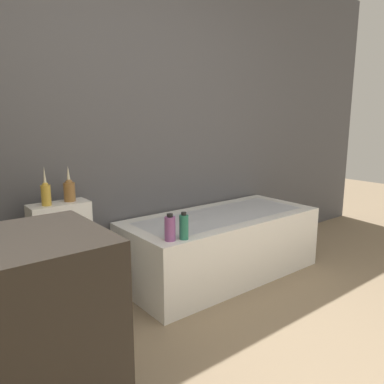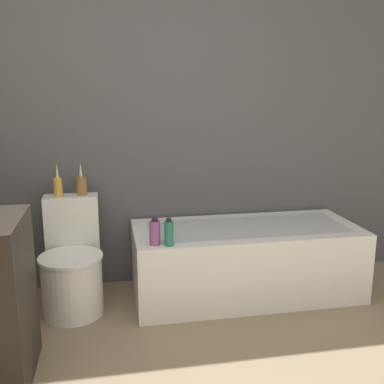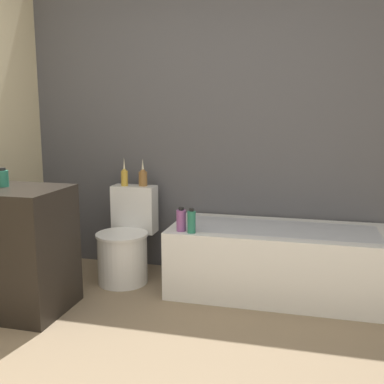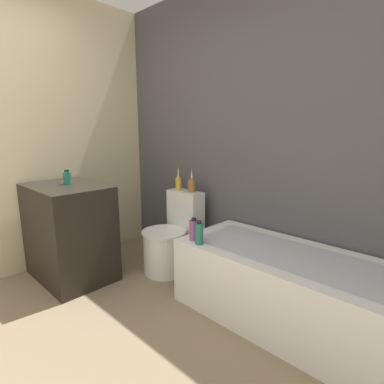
% 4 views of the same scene
% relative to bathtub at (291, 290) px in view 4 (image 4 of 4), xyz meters
% --- Properties ---
extents(wall_back_tiled, '(6.40, 0.06, 2.60)m').
position_rel_bathtub_xyz_m(wall_back_tiled, '(-0.70, 0.40, 1.04)').
color(wall_back_tiled, '#4C4C51').
rests_on(wall_back_tiled, ground_plane).
extents(wall_left_painted, '(0.06, 6.40, 2.60)m').
position_rel_bathtub_xyz_m(wall_left_painted, '(-2.23, -0.88, 1.04)').
color(wall_left_painted, beige).
rests_on(wall_left_painted, ground_plane).
extents(bathtub, '(1.61, 0.70, 0.51)m').
position_rel_bathtub_xyz_m(bathtub, '(0.00, 0.00, 0.00)').
color(bathtub, white).
rests_on(bathtub, ground).
extents(toilet, '(0.42, 0.57, 0.75)m').
position_rel_bathtub_xyz_m(toilet, '(-1.22, -0.01, 0.04)').
color(toilet, white).
rests_on(toilet, ground).
extents(vanity_counter, '(0.80, 0.55, 0.86)m').
position_rel_bathtub_xyz_m(vanity_counter, '(-1.78, -0.73, 0.17)').
color(vanity_counter, black).
rests_on(vanity_counter, ground).
extents(soap_bottle_glass, '(0.07, 0.07, 0.13)m').
position_rel_bathtub_xyz_m(soap_bottle_glass, '(-1.81, -0.70, 0.66)').
color(soap_bottle_glass, '#267259').
rests_on(soap_bottle_glass, vanity_counter).
extents(vase_gold, '(0.06, 0.06, 0.24)m').
position_rel_bathtub_xyz_m(vase_gold, '(-1.30, 0.17, 0.57)').
color(vase_gold, gold).
rests_on(vase_gold, toilet).
extents(vase_silver, '(0.07, 0.07, 0.23)m').
position_rel_bathtub_xyz_m(vase_silver, '(-1.14, 0.20, 0.57)').
color(vase_silver, olive).
rests_on(vase_silver, toilet).
extents(shampoo_bottle_tall, '(0.07, 0.07, 0.17)m').
position_rel_bathtub_xyz_m(shampoo_bottle_tall, '(-0.68, -0.25, 0.33)').
color(shampoo_bottle_tall, '#8C4C8C').
rests_on(shampoo_bottle_tall, bathtub).
extents(shampoo_bottle_short, '(0.06, 0.06, 0.18)m').
position_rel_bathtub_xyz_m(shampoo_bottle_short, '(-0.60, -0.29, 0.33)').
color(shampoo_bottle_short, '#267259').
rests_on(shampoo_bottle_short, bathtub).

